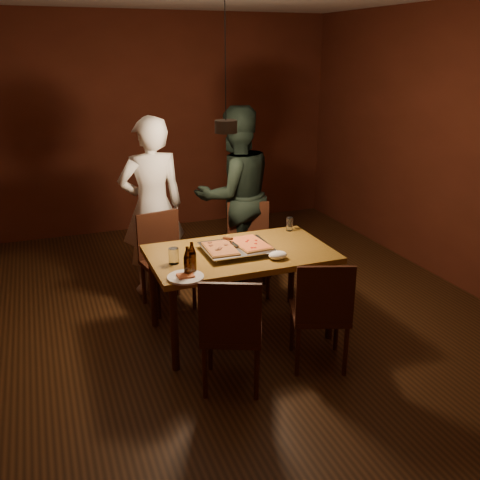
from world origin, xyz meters
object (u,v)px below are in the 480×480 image
object	(u,v)px
diner_dark	(235,195)
pendant_lamp	(226,125)
pizza_tray	(237,249)
chair_near_right	(322,306)
diner_white	(152,207)
plate_slice	(186,277)
chair_far_left	(163,251)
beer_bottle_b	(192,258)
chair_far_right	(248,239)
chair_near_left	(231,324)
dining_table	(240,260)
beer_bottle_a	(188,261)

from	to	relation	value
diner_dark	pendant_lamp	bearing A→B (deg)	58.11
pizza_tray	diner_dark	world-z (taller)	diner_dark
chair_near_right	diner_white	world-z (taller)	diner_white
plate_slice	pizza_tray	bearing A→B (deg)	34.36
chair_far_left	pizza_tray	bearing A→B (deg)	109.06
pizza_tray	beer_bottle_b	xyz separation A→B (m)	(-0.46, -0.29, 0.10)
pizza_tray	pendant_lamp	world-z (taller)	pendant_lamp
chair_far_left	diner_white	distance (m)	0.48
chair_far_right	chair_near_left	distance (m)	1.77
chair_far_right	diner_dark	bearing A→B (deg)	-67.73
beer_bottle_b	diner_white	distance (m)	1.41
chair_far_left	beer_bottle_b	distance (m)	1.13
beer_bottle_b	diner_dark	size ratio (longest dim) A/B	0.13
chair_far_right	pizza_tray	size ratio (longest dim) A/B	0.97
beer_bottle_b	pendant_lamp	size ratio (longest dim) A/B	0.22
chair_near_right	chair_near_left	bearing A→B (deg)	-158.07
chair_far_left	pizza_tray	world-z (taller)	chair_far_left
pizza_tray	beer_bottle_b	size ratio (longest dim) A/B	2.28
diner_dark	chair_far_left	bearing A→B (deg)	15.50
dining_table	pendant_lamp	bearing A→B (deg)	103.41
dining_table	diner_white	size ratio (longest dim) A/B	0.85
chair_far_left	chair_near_left	bearing A→B (deg)	83.72
dining_table	diner_white	xyz separation A→B (m)	(-0.49, 1.12, 0.20)
chair_far_right	beer_bottle_b	size ratio (longest dim) A/B	2.22
diner_white	pendant_lamp	world-z (taller)	pendant_lamp
dining_table	chair_near_left	bearing A→B (deg)	-114.97
plate_slice	chair_far_right	bearing A→B (deg)	50.81
diner_white	beer_bottle_b	bearing A→B (deg)	85.06
chair_far_left	diner_dark	bearing A→B (deg)	-167.31
plate_slice	pendant_lamp	bearing A→B (deg)	47.38
chair_near_left	beer_bottle_b	bearing A→B (deg)	128.73
chair_near_right	plate_slice	xyz separation A→B (m)	(-0.93, 0.38, 0.22)
chair_near_right	beer_bottle_b	distance (m)	1.03
chair_far_left	diner_white	world-z (taller)	diner_white
beer_bottle_b	pendant_lamp	bearing A→B (deg)	47.39
diner_dark	dining_table	bearing A→B (deg)	63.89
chair_near_right	diner_white	size ratio (longest dim) A/B	0.30
dining_table	beer_bottle_a	xyz separation A→B (m)	(-0.54, -0.34, 0.19)
beer_bottle_a	diner_white	world-z (taller)	diner_white
chair_near_right	beer_bottle_a	bearing A→B (deg)	174.97
plate_slice	diner_white	size ratio (longest dim) A/B	0.15
beer_bottle_b	pendant_lamp	xyz separation A→B (m)	(0.45, 0.49, 0.89)
pizza_tray	beer_bottle_a	world-z (taller)	beer_bottle_a
chair_far_left	pendant_lamp	distance (m)	1.42
beer_bottle_b	plate_slice	size ratio (longest dim) A/B	0.89
chair_far_right	plate_slice	world-z (taller)	chair_far_right
chair_near_left	diner_dark	size ratio (longest dim) A/B	0.30
beer_bottle_b	diner_white	bearing A→B (deg)	89.85
plate_slice	pendant_lamp	world-z (taller)	pendant_lamp
chair_far_left	beer_bottle_a	size ratio (longest dim) A/B	2.15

